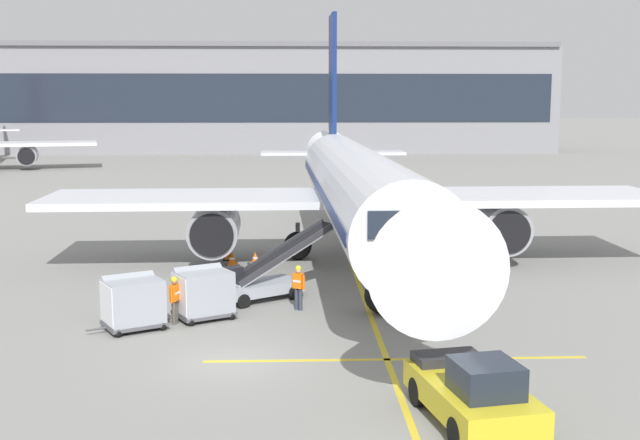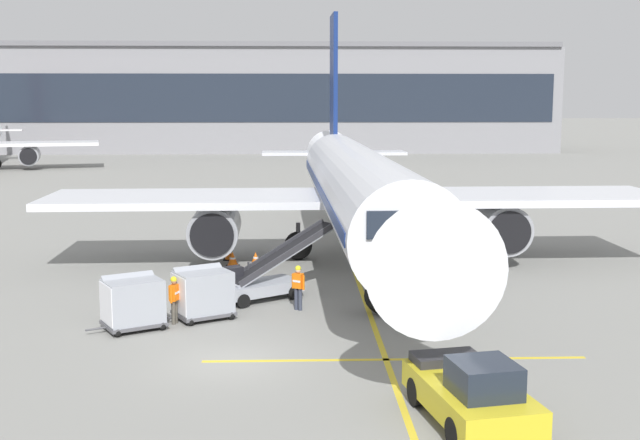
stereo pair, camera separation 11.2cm
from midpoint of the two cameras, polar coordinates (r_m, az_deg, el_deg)
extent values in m
plane|color=gray|center=(25.44, -6.40, -9.91)|extent=(600.00, 600.00, 0.00)
cylinder|color=silver|center=(38.81, 2.63, 2.30)|extent=(4.52, 30.20, 3.83)
cube|color=navy|center=(38.81, 2.63, 2.30)|extent=(4.53, 29.00, 0.46)
cone|color=silver|center=(22.18, 7.24, -2.55)|extent=(3.73, 3.92, 3.64)
cone|color=silver|center=(56.78, 0.71, 4.61)|extent=(3.40, 6.21, 3.26)
cube|color=silver|center=(39.60, -8.97, 1.49)|extent=(14.44, 6.35, 0.36)
cylinder|color=#93969E|center=(39.12, -7.55, -0.59)|extent=(2.47, 3.97, 2.38)
cylinder|color=black|center=(37.14, -7.77, -1.09)|extent=(2.02, 0.17, 2.02)
cube|color=silver|center=(41.20, 13.54, 1.63)|extent=(14.44, 6.35, 0.36)
cylinder|color=#93969E|center=(40.53, 12.37, -0.39)|extent=(2.47, 3.97, 2.38)
cylinder|color=black|center=(38.63, 13.18, -0.86)|extent=(2.02, 0.17, 2.02)
cube|color=navy|center=(55.12, 0.84, 9.68)|extent=(0.36, 3.62, 9.04)
cube|color=silver|center=(54.93, 0.85, 4.77)|extent=(9.78, 2.63, 0.20)
cube|color=#1E2633|center=(24.69, 6.13, -0.04)|extent=(2.72, 1.79, 0.84)
cylinder|color=#47474C|center=(30.37, 4.40, -4.28)|extent=(0.22, 0.22, 1.16)
sphere|color=black|center=(30.51, 4.38, -5.34)|extent=(1.42, 1.42, 1.42)
cylinder|color=#47474C|center=(40.46, -1.67, -1.01)|extent=(0.22, 0.22, 1.16)
sphere|color=black|center=(40.56, -1.66, -1.82)|extent=(1.42, 1.42, 1.42)
cylinder|color=#47474C|center=(41.03, 6.39, -0.92)|extent=(0.22, 0.22, 1.16)
sphere|color=black|center=(41.13, 6.37, -1.72)|extent=(1.42, 1.42, 1.42)
cube|color=#A3A8B2|center=(32.64, -4.45, -4.80)|extent=(3.71, 3.24, 0.44)
cube|color=black|center=(32.34, -6.21, -3.91)|extent=(0.81, 0.80, 0.70)
cylinder|color=#333338|center=(32.67, -5.18, -3.68)|extent=(0.08, 0.08, 0.80)
cube|color=#A3A8B2|center=(33.02, -2.70, -2.44)|extent=(4.52, 3.48, 2.17)
cube|color=black|center=(33.00, -2.70, -2.29)|extent=(4.32, 3.28, 2.02)
cube|color=#333338|center=(32.64, -2.27, -2.36)|extent=(3.99, 2.75, 2.20)
cube|color=#333338|center=(33.36, -3.12, -2.12)|extent=(3.99, 2.75, 2.20)
cylinder|color=black|center=(32.72, -1.99, -5.14)|extent=(0.58, 0.48, 0.56)
cylinder|color=black|center=(33.92, -3.40, -4.65)|extent=(0.58, 0.48, 0.56)
cylinder|color=black|center=(31.48, -5.58, -5.73)|extent=(0.58, 0.48, 0.56)
cylinder|color=black|center=(32.72, -6.91, -5.20)|extent=(0.58, 0.48, 0.56)
cube|color=#515156|center=(30.23, -8.31, -6.53)|extent=(2.53, 2.37, 0.12)
cylinder|color=#4C4C51|center=(29.76, -10.72, -6.85)|extent=(0.65, 0.40, 0.07)
cube|color=#9EA3AD|center=(30.03, -8.35, -5.03)|extent=(2.39, 2.23, 1.50)
cube|color=#9EA3AD|center=(30.28, -8.67, -3.91)|extent=(2.02, 1.61, 0.74)
cube|color=silver|center=(29.68, -10.07, -5.24)|extent=(0.72, 1.27, 1.38)
sphere|color=black|center=(30.57, -10.20, -6.52)|extent=(0.30, 0.30, 0.30)
sphere|color=black|center=(29.34, -9.24, -7.13)|extent=(0.30, 0.30, 0.30)
sphere|color=black|center=(31.15, -7.44, -6.17)|extent=(0.30, 0.30, 0.30)
sphere|color=black|center=(29.95, -6.38, -6.75)|extent=(0.30, 0.30, 0.30)
cube|color=#515156|center=(29.34, -13.12, -7.13)|extent=(2.53, 2.37, 0.12)
cylinder|color=#4C4C51|center=(28.98, -15.67, -7.45)|extent=(0.65, 0.40, 0.07)
cube|color=#9EA3AD|center=(29.13, -13.17, -5.60)|extent=(2.39, 2.23, 1.50)
cube|color=#9EA3AD|center=(29.39, -13.46, -4.43)|extent=(2.02, 1.61, 0.74)
cube|color=silver|center=(28.87, -15.00, -5.80)|extent=(0.72, 1.27, 1.38)
sphere|color=black|center=(29.76, -15.00, -7.09)|extent=(0.30, 0.30, 0.30)
sphere|color=black|center=(28.51, -14.23, -7.76)|extent=(0.30, 0.30, 0.30)
sphere|color=black|center=(30.22, -12.07, -6.75)|extent=(0.30, 0.30, 0.30)
sphere|color=black|center=(28.98, -11.18, -7.39)|extent=(0.30, 0.30, 0.30)
cube|color=gold|center=(20.94, 10.54, -12.17)|extent=(2.90, 4.72, 0.70)
cube|color=#1E2633|center=(20.03, 11.49, -10.90)|extent=(1.73, 1.79, 0.80)
cube|color=#28282D|center=(22.22, 8.86, -9.61)|extent=(1.94, 1.29, 0.24)
cylinder|color=black|center=(22.57, 11.31, -11.45)|extent=(0.42, 0.80, 0.76)
cylinder|color=black|center=(21.91, 6.80, -11.97)|extent=(0.42, 0.80, 0.76)
cylinder|color=black|center=(20.29, 14.56, -13.92)|extent=(0.42, 0.80, 0.76)
cylinder|color=black|center=(19.55, 9.59, -14.65)|extent=(0.42, 0.80, 0.76)
cylinder|color=#514C42|center=(29.73, -10.26, -6.39)|extent=(0.15, 0.15, 0.86)
cylinder|color=#514C42|center=(29.58, -10.42, -6.48)|extent=(0.15, 0.15, 0.86)
cube|color=orange|center=(29.48, -10.38, -5.08)|extent=(0.34, 0.44, 0.58)
cube|color=white|center=(29.42, -10.16, -5.10)|extent=(0.11, 0.33, 0.08)
sphere|color=#9E7051|center=(29.38, -10.40, -4.31)|extent=(0.21, 0.21, 0.21)
sphere|color=yellow|center=(29.37, -10.40, -4.17)|extent=(0.23, 0.23, 0.23)
cylinder|color=orange|center=(29.70, -10.17, -5.07)|extent=(0.09, 0.09, 0.56)
cylinder|color=orange|center=(29.28, -10.58, -5.28)|extent=(0.09, 0.09, 0.56)
cylinder|color=#333847|center=(30.99, -1.49, -5.64)|extent=(0.15, 0.15, 0.86)
cylinder|color=#333847|center=(31.08, -1.78, -5.59)|extent=(0.15, 0.15, 0.86)
cube|color=orange|center=(30.87, -1.64, -4.32)|extent=(0.45, 0.41, 0.58)
cube|color=white|center=(30.77, -1.76, -4.36)|extent=(0.29, 0.19, 0.08)
sphere|color=beige|center=(30.78, -1.64, -3.58)|extent=(0.21, 0.21, 0.21)
sphere|color=yellow|center=(30.76, -1.64, -3.45)|extent=(0.23, 0.23, 0.23)
cylinder|color=orange|center=(30.76, -1.26, -4.46)|extent=(0.09, 0.09, 0.56)
cylinder|color=orange|center=(31.00, -2.02, -4.35)|extent=(0.09, 0.09, 0.56)
cube|color=black|center=(40.83, -6.54, -2.78)|extent=(0.58, 0.58, 0.05)
cone|color=orange|center=(40.76, -6.55, -2.33)|extent=(0.46, 0.46, 0.61)
cylinder|color=white|center=(40.76, -6.55, -2.29)|extent=(0.26, 0.26, 0.07)
cube|color=black|center=(39.12, -6.30, -3.28)|extent=(0.66, 0.66, 0.05)
cone|color=orange|center=(39.04, -6.31, -2.75)|extent=(0.53, 0.53, 0.70)
cylinder|color=white|center=(39.04, -6.31, -2.70)|extent=(0.29, 0.29, 0.08)
cube|color=black|center=(39.32, -4.68, -3.20)|extent=(0.60, 0.60, 0.05)
cone|color=orange|center=(39.25, -4.69, -2.71)|extent=(0.48, 0.48, 0.63)
cylinder|color=white|center=(39.24, -4.69, -2.67)|extent=(0.26, 0.26, 0.08)
cube|color=yellow|center=(39.39, 2.19, -3.18)|extent=(0.20, 110.00, 0.01)
cube|color=yellow|center=(25.56, 5.27, -9.79)|extent=(12.00, 0.20, 0.01)
cube|color=gray|center=(126.59, -6.54, 8.40)|extent=(97.91, 18.35, 15.34)
cube|color=#1E2633|center=(117.40, -6.89, 8.57)|extent=(94.97, 0.10, 6.90)
cube|color=slate|center=(125.00, -6.67, 12.08)|extent=(96.93, 15.59, 0.70)
cube|color=white|center=(97.92, -19.49, 5.11)|extent=(14.30, 8.55, 0.36)
cylinder|color=#93969E|center=(97.50, -20.02, 4.32)|extent=(2.97, 4.06, 2.19)
cylinder|color=black|center=(95.64, -20.11, 4.24)|extent=(1.84, 0.55, 1.86)
camera|label=1|loc=(0.06, -90.10, -0.01)|focal=45.21mm
camera|label=2|loc=(0.06, 89.90, 0.01)|focal=45.21mm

